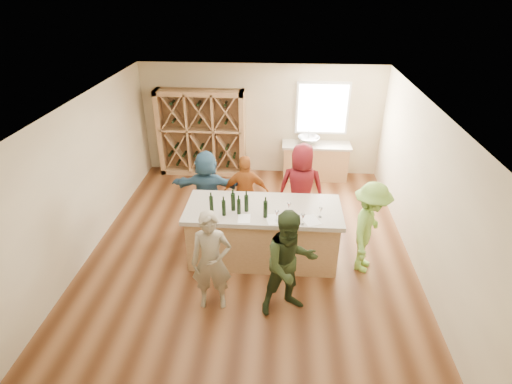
# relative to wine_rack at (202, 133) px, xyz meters

# --- Properties ---
(floor) EXTENTS (6.00, 7.00, 0.10)m
(floor) POSITION_rel_wine_rack_xyz_m (1.50, -3.27, -1.15)
(floor) COLOR brown
(floor) RESTS_ON ground
(ceiling) EXTENTS (6.00, 7.00, 0.10)m
(ceiling) POSITION_rel_wine_rack_xyz_m (1.50, -3.27, 1.75)
(ceiling) COLOR white
(ceiling) RESTS_ON ground
(wall_back) EXTENTS (6.00, 0.10, 2.80)m
(wall_back) POSITION_rel_wine_rack_xyz_m (1.50, 0.28, 0.30)
(wall_back) COLOR beige
(wall_back) RESTS_ON ground
(wall_front) EXTENTS (6.00, 0.10, 2.80)m
(wall_front) POSITION_rel_wine_rack_xyz_m (1.50, -6.82, 0.30)
(wall_front) COLOR beige
(wall_front) RESTS_ON ground
(wall_left) EXTENTS (0.10, 7.00, 2.80)m
(wall_left) POSITION_rel_wine_rack_xyz_m (-1.55, -3.27, 0.30)
(wall_left) COLOR beige
(wall_left) RESTS_ON ground
(wall_right) EXTENTS (0.10, 7.00, 2.80)m
(wall_right) POSITION_rel_wine_rack_xyz_m (4.55, -3.27, 0.30)
(wall_right) COLOR beige
(wall_right) RESTS_ON ground
(window_frame) EXTENTS (1.30, 0.06, 1.30)m
(window_frame) POSITION_rel_wine_rack_xyz_m (3.00, 0.20, 0.65)
(window_frame) COLOR white
(window_frame) RESTS_ON wall_back
(window_pane) EXTENTS (1.18, 0.01, 1.18)m
(window_pane) POSITION_rel_wine_rack_xyz_m (3.00, 0.17, 0.65)
(window_pane) COLOR white
(window_pane) RESTS_ON wall_back
(wine_rack) EXTENTS (2.20, 0.45, 2.20)m
(wine_rack) POSITION_rel_wine_rack_xyz_m (0.00, 0.00, 0.00)
(wine_rack) COLOR tan
(wine_rack) RESTS_ON floor
(back_counter_base) EXTENTS (1.60, 0.58, 0.86)m
(back_counter_base) POSITION_rel_wine_rack_xyz_m (2.90, -0.07, -0.67)
(back_counter_base) COLOR tan
(back_counter_base) RESTS_ON floor
(back_counter_top) EXTENTS (1.70, 0.62, 0.06)m
(back_counter_top) POSITION_rel_wine_rack_xyz_m (2.90, -0.07, -0.21)
(back_counter_top) COLOR #AFA390
(back_counter_top) RESTS_ON back_counter_base
(sink) EXTENTS (0.54, 0.54, 0.19)m
(sink) POSITION_rel_wine_rack_xyz_m (2.70, -0.07, -0.09)
(sink) COLOR silver
(sink) RESTS_ON back_counter_top
(faucet) EXTENTS (0.02, 0.02, 0.30)m
(faucet) POSITION_rel_wine_rack_xyz_m (2.70, 0.11, -0.03)
(faucet) COLOR silver
(faucet) RESTS_ON back_counter_top
(tasting_counter_base) EXTENTS (2.60, 1.00, 1.00)m
(tasting_counter_base) POSITION_rel_wine_rack_xyz_m (1.76, -3.50, -0.60)
(tasting_counter_base) COLOR tan
(tasting_counter_base) RESTS_ON floor
(tasting_counter_top) EXTENTS (2.72, 1.12, 0.08)m
(tasting_counter_top) POSITION_rel_wine_rack_xyz_m (1.76, -3.50, -0.06)
(tasting_counter_top) COLOR #AFA390
(tasting_counter_top) RESTS_ON tasting_counter_base
(wine_bottle_a) EXTENTS (0.08, 0.08, 0.28)m
(wine_bottle_a) POSITION_rel_wine_rack_xyz_m (0.88, -3.67, 0.12)
(wine_bottle_a) COLOR black
(wine_bottle_a) RESTS_ON tasting_counter_top
(wine_bottle_b) EXTENTS (0.08, 0.08, 0.28)m
(wine_bottle_b) POSITION_rel_wine_rack_xyz_m (1.11, -3.78, 0.12)
(wine_bottle_b) COLOR black
(wine_bottle_b) RESTS_ON tasting_counter_top
(wine_bottle_c) EXTENTS (0.10, 0.10, 0.32)m
(wine_bottle_c) POSITION_rel_wine_rack_xyz_m (1.25, -3.61, 0.14)
(wine_bottle_c) COLOR black
(wine_bottle_c) RESTS_ON tasting_counter_top
(wine_bottle_d) EXTENTS (0.08, 0.08, 0.28)m
(wine_bottle_d) POSITION_rel_wine_rack_xyz_m (1.36, -3.72, 0.12)
(wine_bottle_d) COLOR black
(wine_bottle_d) RESTS_ON tasting_counter_top
(wine_bottle_e) EXTENTS (0.08, 0.08, 0.30)m
(wine_bottle_e) POSITION_rel_wine_rack_xyz_m (1.48, -3.63, 0.13)
(wine_bottle_e) COLOR black
(wine_bottle_e) RESTS_ON tasting_counter_top
(wine_glass_b) EXTENTS (0.09, 0.09, 0.20)m
(wine_glass_b) POSITION_rel_wine_rack_xyz_m (2.00, -3.91, 0.08)
(wine_glass_b) COLOR white
(wine_glass_b) RESTS_ON tasting_counter_top
(wine_glass_c) EXTENTS (0.08, 0.08, 0.20)m
(wine_glass_c) POSITION_rel_wine_rack_xyz_m (2.42, -3.98, 0.08)
(wine_glass_c) COLOR white
(wine_glass_c) RESTS_ON tasting_counter_top
(wine_glass_d) EXTENTS (0.09, 0.09, 0.20)m
(wine_glass_d) POSITION_rel_wine_rack_xyz_m (2.20, -3.64, 0.08)
(wine_glass_d) COLOR white
(wine_glass_d) RESTS_ON tasting_counter_top
(wine_glass_e) EXTENTS (0.07, 0.07, 0.16)m
(wine_glass_e) POSITION_rel_wine_rack_xyz_m (2.72, -3.73, 0.06)
(wine_glass_e) COLOR white
(wine_glass_e) RESTS_ON tasting_counter_top
(tasting_menu_a) EXTENTS (0.22, 0.29, 0.00)m
(tasting_menu_a) POSITION_rel_wine_rack_xyz_m (1.46, -3.87, -0.02)
(tasting_menu_a) COLOR white
(tasting_menu_a) RESTS_ON tasting_counter_top
(tasting_menu_b) EXTENTS (0.31, 0.37, 0.00)m
(tasting_menu_b) POSITION_rel_wine_rack_xyz_m (1.95, -3.86, -0.02)
(tasting_menu_b) COLOR white
(tasting_menu_b) RESTS_ON tasting_counter_top
(tasting_menu_c) EXTENTS (0.36, 0.40, 0.00)m
(tasting_menu_c) POSITION_rel_wine_rack_xyz_m (2.56, -3.84, -0.02)
(tasting_menu_c) COLOR white
(tasting_menu_c) RESTS_ON tasting_counter_top
(person_near_left) EXTENTS (0.66, 0.50, 1.70)m
(person_near_left) POSITION_rel_wine_rack_xyz_m (1.04, -4.74, -0.25)
(person_near_left) COLOR gray
(person_near_left) RESTS_ON floor
(person_near_right) EXTENTS (0.97, 0.76, 1.77)m
(person_near_right) POSITION_rel_wine_rack_xyz_m (2.23, -4.76, -0.21)
(person_near_right) COLOR #263319
(person_near_right) RESTS_ON floor
(person_server) EXTENTS (0.89, 1.21, 1.70)m
(person_server) POSITION_rel_wine_rack_xyz_m (3.58, -3.66, -0.25)
(person_server) COLOR #8CC64C
(person_server) RESTS_ON floor
(person_far_mid) EXTENTS (0.96, 0.53, 1.59)m
(person_far_mid) POSITION_rel_wine_rack_xyz_m (1.36, -2.49, -0.30)
(person_far_mid) COLOR #994C19
(person_far_mid) RESTS_ON floor
(person_far_right) EXTENTS (0.94, 0.65, 1.84)m
(person_far_right) POSITION_rel_wine_rack_xyz_m (2.45, -2.42, -0.18)
(person_far_right) COLOR #590F14
(person_far_right) RESTS_ON floor
(person_far_left) EXTENTS (1.52, 0.57, 1.63)m
(person_far_left) POSITION_rel_wine_rack_xyz_m (0.56, -2.39, -0.29)
(person_far_left) COLOR #335972
(person_far_left) RESTS_ON floor
(wine_bottle_f) EXTENTS (0.07, 0.07, 0.30)m
(wine_bottle_f) POSITION_rel_wine_rack_xyz_m (1.81, -3.80, 0.13)
(wine_bottle_f) COLOR black
(wine_bottle_f) RESTS_ON tasting_counter_top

